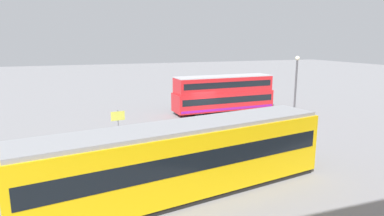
{
  "coord_description": "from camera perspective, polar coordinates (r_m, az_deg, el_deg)",
  "views": [
    {
      "loc": [
        12.34,
        29.25,
        7.42
      ],
      "look_at": [
        3.08,
        4.47,
        2.03
      ],
      "focal_mm": 31.01,
      "sensor_mm": 36.0,
      "label": 1
    }
  ],
  "objects": [
    {
      "name": "info_sign",
      "position": [
        25.18,
        -12.61,
        -2.03
      ],
      "size": [
        1.02,
        0.17,
        2.4
      ],
      "color": "slate",
      "rests_on": "ground"
    },
    {
      "name": "street_lamp",
      "position": [
        28.53,
        17.39,
        3.43
      ],
      "size": [
        0.36,
        0.36,
        6.22
      ],
      "color": "#4C4C51",
      "rests_on": "ground"
    },
    {
      "name": "tram_yellow",
      "position": [
        16.16,
        -1.32,
        -8.7
      ],
      "size": [
        15.67,
        5.09,
        3.56
      ],
      "color": "#E5B70C",
      "rests_on": "ground"
    },
    {
      "name": "ground_plane",
      "position": [
        32.61,
        2.33,
        -1.66
      ],
      "size": [
        160.0,
        160.0,
        0.0
      ],
      "primitive_type": "plane",
      "color": "gray"
    },
    {
      "name": "double_decker_bus",
      "position": [
        34.87,
        5.43,
        2.47
      ],
      "size": [
        10.78,
        2.95,
        3.85
      ],
      "color": "red",
      "rests_on": "ground"
    },
    {
      "name": "pedestrian_crossing",
      "position": [
        26.77,
        8.08,
        -2.47
      ],
      "size": [
        0.43,
        0.43,
        1.75
      ],
      "color": "black",
      "rests_on": "ground"
    },
    {
      "name": "pedestrian_railing",
      "position": [
        25.52,
        -1.9,
        -3.65
      ],
      "size": [
        9.72,
        0.74,
        1.08
      ],
      "color": "gray",
      "rests_on": "ground"
    },
    {
      "name": "pedestrian_near_railing",
      "position": [
        25.82,
        3.74,
        -2.88
      ],
      "size": [
        0.4,
        0.4,
        1.75
      ],
      "color": "black",
      "rests_on": "ground"
    }
  ]
}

